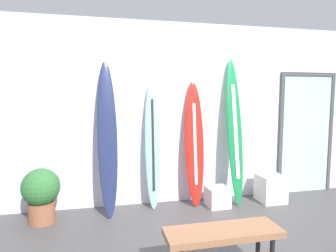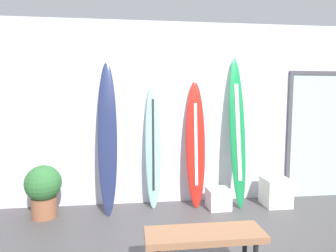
{
  "view_description": "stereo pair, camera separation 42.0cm",
  "coord_description": "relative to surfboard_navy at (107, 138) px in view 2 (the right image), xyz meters",
  "views": [
    {
      "loc": [
        -1.15,
        -3.13,
        1.66
      ],
      "look_at": [
        -0.23,
        0.95,
        1.24
      ],
      "focal_mm": 30.65,
      "sensor_mm": 36.0,
      "label": 1
    },
    {
      "loc": [
        -0.73,
        -3.2,
        1.66
      ],
      "look_at": [
        -0.23,
        0.95,
        1.24
      ],
      "focal_mm": 30.65,
      "sensor_mm": 36.0,
      "label": 2
    }
  ],
  "objects": [
    {
      "name": "ground",
      "position": [
        1.11,
        -0.93,
        -1.09
      ],
      "size": [
        8.0,
        8.0,
        0.04
      ],
      "primitive_type": "cube",
      "color": "#494647"
    },
    {
      "name": "wall_back",
      "position": [
        1.11,
        0.37,
        0.33
      ],
      "size": [
        7.2,
        0.2,
        2.8
      ],
      "primitive_type": "cube",
      "color": "silver",
      "rests_on": "ground"
    },
    {
      "name": "surfboard_navy",
      "position": [
        0.0,
        0.0,
        0.0
      ],
      "size": [
        0.3,
        0.5,
        2.18
      ],
      "color": "#20294F",
      "rests_on": "ground"
    },
    {
      "name": "surfboard_seafoam",
      "position": [
        0.66,
        0.09,
        -0.12
      ],
      "size": [
        0.25,
        0.29,
        1.91
      ],
      "color": "#8AC0BB",
      "rests_on": "ground"
    },
    {
      "name": "surfboard_crimson",
      "position": [
        1.3,
        0.08,
        -0.12
      ],
      "size": [
        0.31,
        0.37,
        1.91
      ],
      "color": "red",
      "rests_on": "ground"
    },
    {
      "name": "surfboard_emerald",
      "position": [
        1.94,
        0.02,
        0.06
      ],
      "size": [
        0.26,
        0.46,
        2.27
      ],
      "color": "#177C40",
      "rests_on": "ground"
    },
    {
      "name": "display_block_left",
      "position": [
        2.53,
        -0.08,
        -0.86
      ],
      "size": [
        0.39,
        0.39,
        0.42
      ],
      "color": "white",
      "rests_on": "ground"
    },
    {
      "name": "display_block_center",
      "position": [
        1.62,
        -0.1,
        -0.93
      ],
      "size": [
        0.33,
        0.33,
        0.3
      ],
      "color": "white",
      "rests_on": "ground"
    },
    {
      "name": "glass_door",
      "position": [
        3.39,
        0.25,
        -0.0
      ],
      "size": [
        1.05,
        0.06,
        2.08
      ],
      "color": "silver",
      "rests_on": "ground"
    },
    {
      "name": "potted_plant",
      "position": [
        -0.87,
        -0.12,
        -0.66
      ],
      "size": [
        0.49,
        0.49,
        0.73
      ],
      "color": "brown",
      "rests_on": "ground"
    },
    {
      "name": "bench",
      "position": [
        0.99,
        -1.75,
        -0.67
      ],
      "size": [
        1.07,
        0.35,
        0.47
      ],
      "color": "#956545",
      "rests_on": "ground"
    }
  ]
}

